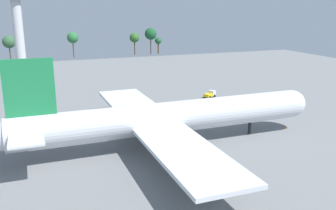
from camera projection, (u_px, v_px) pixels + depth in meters
ground_plane at (168, 146)px, 78.71m from camera, size 276.18×276.18×0.00m
cargo_airplane at (167, 118)px, 77.00m from camera, size 69.04×63.44×19.91m
fuel_truck at (210, 94)px, 119.93m from camera, size 4.62×3.83×2.10m
safety_cone_nose at (287, 127)px, 89.60m from camera, size 0.41×0.41×0.59m
control_tower at (17, 21)px, 179.50m from camera, size 8.91×8.91×35.83m
tree_line_backdrop at (94, 38)px, 214.03m from camera, size 90.64×7.22×15.84m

